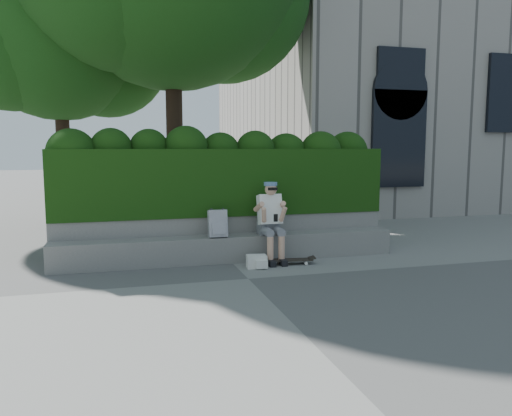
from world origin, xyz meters
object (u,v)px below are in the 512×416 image
object	(u,v)px
skateboard	(289,260)
backpack_ground	(257,261)
person	(271,218)
backpack_plaid	(218,224)

from	to	relation	value
skateboard	backpack_ground	xyz separation A→B (m)	(-0.59, -0.09, 0.03)
backpack_ground	skateboard	bearing A→B (deg)	13.85
skateboard	backpack_ground	bearing A→B (deg)	-163.56
person	skateboard	bearing A→B (deg)	-57.82
person	skateboard	size ratio (longest dim) A/B	1.66
backpack_ground	person	bearing A→B (deg)	54.43
person	backpack_ground	distance (m)	0.86
person	backpack_ground	xyz separation A→B (m)	(-0.37, -0.43, -0.65)
person	backpack_ground	bearing A→B (deg)	-131.09
backpack_plaid	skateboard	bearing A→B (deg)	-18.74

